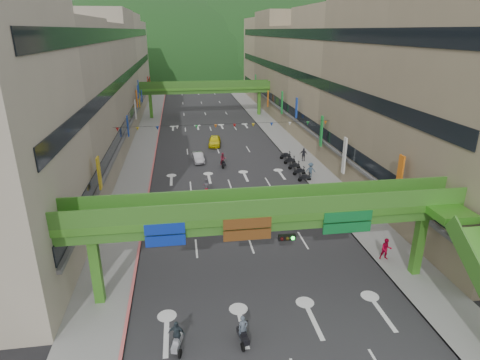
% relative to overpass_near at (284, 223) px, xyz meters
% --- Properties ---
extents(ground, '(320.00, 320.00, 0.00)m').
position_rel_overpass_near_xyz_m(ground, '(-0.93, -5.38, -5.21)').
color(ground, black).
rests_on(ground, ground).
extents(road_slab, '(18.00, 140.00, 0.02)m').
position_rel_overpass_near_xyz_m(road_slab, '(-0.93, 44.62, -5.20)').
color(road_slab, '#28282B').
rests_on(road_slab, ground).
extents(sidewalk_left, '(4.00, 140.00, 0.15)m').
position_rel_overpass_near_xyz_m(sidewalk_left, '(-11.93, 44.62, -5.13)').
color(sidewalk_left, gray).
rests_on(sidewalk_left, ground).
extents(sidewalk_right, '(4.00, 140.00, 0.15)m').
position_rel_overpass_near_xyz_m(sidewalk_right, '(10.07, 44.62, -5.13)').
color(sidewalk_right, gray).
rests_on(sidewalk_right, ground).
extents(curb_left, '(0.20, 140.00, 0.18)m').
position_rel_overpass_near_xyz_m(curb_left, '(-10.03, 44.62, -5.12)').
color(curb_left, '#CC5959').
rests_on(curb_left, ground).
extents(curb_right, '(0.20, 140.00, 0.18)m').
position_rel_overpass_near_xyz_m(curb_right, '(8.17, 44.62, -5.12)').
color(curb_right, gray).
rests_on(curb_right, ground).
extents(building_row_left, '(12.80, 95.00, 19.00)m').
position_rel_overpass_near_xyz_m(building_row_left, '(-19.86, 44.62, 4.25)').
color(building_row_left, '#9E937F').
rests_on(building_row_left, ground).
extents(building_row_right, '(12.80, 95.00, 19.00)m').
position_rel_overpass_near_xyz_m(building_row_right, '(18.00, 44.62, 4.25)').
color(building_row_right, gray).
rests_on(building_row_right, ground).
extents(overpass_near, '(28.00, 12.27, 7.10)m').
position_rel_overpass_near_xyz_m(overpass_near, '(0.00, 0.00, 0.00)').
color(overpass_near, '#4C9E2D').
rests_on(overpass_near, ground).
extents(overpass_far, '(28.00, 2.20, 7.10)m').
position_rel_overpass_near_xyz_m(overpass_far, '(-0.93, 59.62, 0.20)').
color(overpass_far, '#4C9E2D').
rests_on(overpass_far, ground).
extents(hill_left, '(168.00, 140.00, 112.00)m').
position_rel_overpass_near_xyz_m(hill_left, '(-15.93, 154.62, -5.21)').
color(hill_left, '#1C4419').
rests_on(hill_left, ground).
extents(hill_right, '(208.00, 176.00, 128.00)m').
position_rel_overpass_near_xyz_m(hill_right, '(24.07, 174.62, -5.21)').
color(hill_right, '#1C4419').
rests_on(hill_right, ground).
extents(bunting_string, '(26.00, 0.36, 0.47)m').
position_rel_overpass_near_xyz_m(bunting_string, '(-0.93, 24.62, 0.75)').
color(bunting_string, black).
rests_on(bunting_string, ground).
extents(scooter_rider_near, '(0.68, 1.59, 1.85)m').
position_rel_overpass_near_xyz_m(scooter_rider_near, '(-3.30, -4.38, -4.36)').
color(scooter_rider_near, black).
rests_on(scooter_rider_near, ground).
extents(scooter_rider_mid, '(0.89, 1.59, 1.98)m').
position_rel_overpass_near_xyz_m(scooter_rider_mid, '(-1.03, 26.76, -4.19)').
color(scooter_rider_mid, black).
rests_on(scooter_rider_mid, ground).
extents(scooter_rider_left, '(1.02, 1.57, 1.97)m').
position_rel_overpass_near_xyz_m(scooter_rider_left, '(-6.99, -4.38, -4.23)').
color(scooter_rider_left, gray).
rests_on(scooter_rider_left, ground).
extents(scooter_rider_far, '(0.79, 1.60, 1.92)m').
position_rel_overpass_near_xyz_m(scooter_rider_far, '(-3.82, 17.70, -4.25)').
color(scooter_rider_far, maroon).
rests_on(scooter_rider_far, ground).
extents(parked_scooter_row, '(1.60, 9.35, 1.08)m').
position_rel_overpass_near_xyz_m(parked_scooter_row, '(7.87, 24.62, -4.68)').
color(parked_scooter_row, black).
rests_on(parked_scooter_row, ground).
extents(car_silver, '(1.68, 3.90, 1.25)m').
position_rel_overpass_near_xyz_m(car_silver, '(-4.10, 29.62, -4.58)').
color(car_silver, '#B4B2BB').
rests_on(car_silver, ground).
extents(car_yellow, '(2.35, 4.65, 1.52)m').
position_rel_overpass_near_xyz_m(car_yellow, '(-1.19, 37.33, -4.45)').
color(car_yellow, yellow).
rests_on(car_yellow, ground).
extents(pedestrian_red, '(0.94, 0.79, 1.74)m').
position_rel_overpass_near_xyz_m(pedestrian_red, '(8.87, 2.62, -4.34)').
color(pedestrian_red, '#A80326').
rests_on(pedestrian_red, ground).
extents(pedestrian_dark, '(1.10, 0.70, 1.74)m').
position_rel_overpass_near_xyz_m(pedestrian_dark, '(9.94, 27.60, -4.33)').
color(pedestrian_dark, black).
rests_on(pedestrian_dark, ground).
extents(pedestrian_blue, '(0.97, 0.77, 1.82)m').
position_rel_overpass_near_xyz_m(pedestrian_blue, '(8.87, 21.19, -4.30)').
color(pedestrian_blue, '#36495B').
rests_on(pedestrian_blue, ground).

